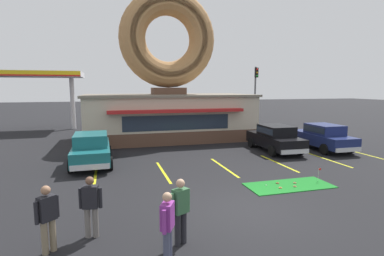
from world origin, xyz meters
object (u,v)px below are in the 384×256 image
(car_teal, at_px, (91,148))
(trash_bin, at_px, (97,142))
(pedestrian_blue_sweater_man, at_px, (47,216))
(traffic_light_pole, at_px, (255,89))
(car_navy, at_px, (323,136))
(pedestrian_hooded_kid, at_px, (91,204))
(car_black, at_px, (275,137))
(pedestrian_leather_jacket_man, at_px, (181,208))
(putting_flag_pin, at_px, (319,171))
(golf_ball, at_px, (266,185))
(pedestrian_clipboard_woman, at_px, (167,224))

(car_teal, height_order, trash_bin, car_teal)
(pedestrian_blue_sweater_man, height_order, traffic_light_pole, traffic_light_pole)
(car_navy, xyz_separation_m, pedestrian_hooded_kid, (-13.41, -7.82, 0.02))
(car_black, height_order, pedestrian_leather_jacket_man, pedestrian_leather_jacket_man)
(car_black, bearing_deg, pedestrian_blue_sweater_man, -142.16)
(car_navy, xyz_separation_m, pedestrian_leather_jacket_man, (-11.27, -8.79, 0.06))
(car_black, relative_size, pedestrian_blue_sweater_man, 2.82)
(pedestrian_leather_jacket_man, distance_m, traffic_light_pole, 22.52)
(putting_flag_pin, bearing_deg, car_teal, 149.28)
(traffic_light_pole, bearing_deg, car_navy, -93.01)
(car_navy, distance_m, traffic_light_pole, 10.59)
(car_teal, distance_m, pedestrian_hooded_kid, 7.82)
(golf_ball, relative_size, car_black, 0.01)
(pedestrian_blue_sweater_man, xyz_separation_m, trash_bin, (0.71, 11.87, -0.40))
(golf_ball, height_order, car_teal, car_teal)
(putting_flag_pin, height_order, pedestrian_blue_sweater_man, pedestrian_blue_sweater_man)
(trash_bin, bearing_deg, car_black, -16.91)
(golf_ball, relative_size, car_teal, 0.01)
(pedestrian_hooded_kid, relative_size, pedestrian_clipboard_woman, 1.00)
(putting_flag_pin, bearing_deg, car_navy, 49.96)
(pedestrian_blue_sweater_man, height_order, pedestrian_hooded_kid, pedestrian_blue_sweater_man)
(golf_ball, height_order, car_black, car_black)
(pedestrian_blue_sweater_man, distance_m, pedestrian_leather_jacket_man, 3.11)
(pedestrian_hooded_kid, bearing_deg, pedestrian_clipboard_woman, -44.17)
(pedestrian_clipboard_woman, bearing_deg, car_navy, 38.89)
(pedestrian_blue_sweater_man, relative_size, pedestrian_hooded_kid, 1.01)
(pedestrian_hooded_kid, bearing_deg, car_teal, 92.85)
(car_navy, distance_m, pedestrian_clipboard_woman, 15.06)
(putting_flag_pin, height_order, pedestrian_hooded_kid, pedestrian_hooded_kid)
(car_teal, relative_size, pedestrian_clipboard_woman, 2.84)
(car_black, height_order, trash_bin, car_black)
(golf_ball, bearing_deg, pedestrian_leather_jacket_man, -141.81)
(trash_bin, xyz_separation_m, traffic_light_pole, (14.17, 6.64, 3.21))
(pedestrian_hooded_kid, relative_size, trash_bin, 1.67)
(trash_bin, bearing_deg, pedestrian_hooded_kid, -88.90)
(car_teal, distance_m, car_black, 10.64)
(car_black, relative_size, pedestrian_clipboard_woman, 2.85)
(golf_ball, bearing_deg, car_teal, 141.37)
(pedestrian_hooded_kid, xyz_separation_m, pedestrian_leather_jacket_man, (2.14, -0.97, 0.03))
(pedestrian_hooded_kid, relative_size, pedestrian_leather_jacket_man, 0.97)
(car_navy, xyz_separation_m, trash_bin, (-13.63, 3.55, -0.37))
(trash_bin, relative_size, traffic_light_pole, 0.17)
(pedestrian_blue_sweater_man, bearing_deg, car_black, 37.84)
(pedestrian_clipboard_woman, xyz_separation_m, trash_bin, (-1.91, 13.00, -0.39))
(trash_bin, bearing_deg, pedestrian_leather_jacket_man, -79.15)
(putting_flag_pin, xyz_separation_m, pedestrian_clipboard_woman, (-7.13, -3.98, 0.45))
(car_black, distance_m, pedestrian_blue_sweater_man, 14.16)
(pedestrian_leather_jacket_man, bearing_deg, trash_bin, 100.85)
(car_black, bearing_deg, putting_flag_pin, -103.78)
(car_black, xyz_separation_m, pedestrian_hooded_kid, (-10.25, -8.18, 0.02))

